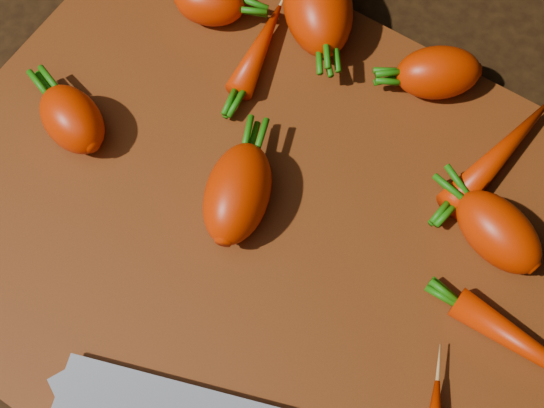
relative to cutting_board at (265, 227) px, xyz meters
The scene contains 11 objects.
ground 0.01m from the cutting_board, ahead, with size 2.00×2.00×0.01m, color black.
cutting_board is the anchor object (origin of this frame).
carrot_1 0.16m from the cutting_board, behind, with size 0.06×0.04×0.04m, color red.
carrot_2 0.18m from the cutting_board, 109.71° to the left, with size 0.09×0.05×0.05m, color red.
carrot_3 0.04m from the cutting_board, behind, with size 0.08×0.05×0.05m, color red.
carrot_4 0.18m from the cutting_board, 74.30° to the left, with size 0.06×0.04×0.04m, color red.
carrot_5 0.19m from the cutting_board, 136.54° to the left, with size 0.06×0.04×0.04m, color red.
carrot_6 0.17m from the cutting_board, 28.06° to the left, with size 0.07×0.04×0.04m, color red.
carrot_7 0.18m from the cutting_board, 49.22° to the left, with size 0.12×0.02×0.02m, color red.
carrot_8 0.21m from the cutting_board, ahead, with size 0.13×0.02×0.02m, color red.
carrot_10 0.15m from the cutting_board, 124.65° to the left, with size 0.09×0.02×0.02m, color red.
Camera 1 is at (0.11, -0.17, 0.52)m, focal length 50.00 mm.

